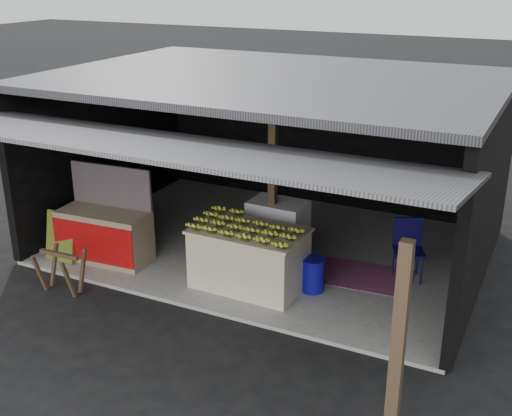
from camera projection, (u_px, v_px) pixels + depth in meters
The scene contains 13 objects.
ground at pixel (198, 311), 9.26m from camera, with size 80.00×80.00×0.00m, color black.
concrete_slab at pixel (271, 246), 11.34m from camera, with size 7.00×5.00×0.06m, color gray.
shophouse at pixel (280, 127), 10.87m from camera, with size 7.40×7.29×3.02m.
banana_table at pixel (249, 258), 9.70m from camera, with size 1.71×1.07×0.93m.
banana_pile at pixel (249, 224), 9.51m from camera, with size 1.56×0.94×0.18m, color yellow, non-canonical shape.
white_crate at pixel (278, 231), 10.59m from camera, with size 0.94×0.66×1.02m.
neighbor_stall at pixel (105, 233), 10.61m from camera, with size 1.55×0.78×1.56m.
green_signboard at pixel (60, 237), 10.58m from camera, with size 0.56×0.04×0.84m, color black.
sawhorse at pixel (61, 267), 9.65m from camera, with size 0.69×0.60×0.66m.
water_barrel at pixel (313, 276), 9.63m from camera, with size 0.34×0.34×0.50m, color #0D0C8E.
plastic_chair at pixel (408, 243), 9.97m from camera, with size 0.59×0.59×0.95m.
magenta_rug at pixel (364, 276), 10.15m from camera, with size 1.50×1.00×0.01m, color #7A1B63.
picture_frames at pixel (315, 113), 12.75m from camera, with size 1.62×0.04×0.46m.
Camera 1 is at (4.34, -6.92, 4.68)m, focal length 45.00 mm.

